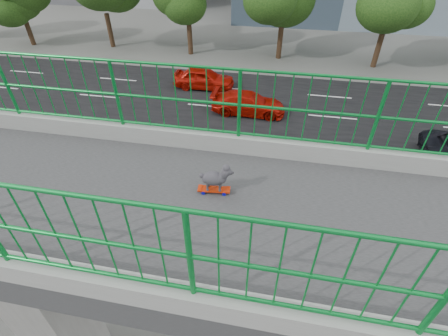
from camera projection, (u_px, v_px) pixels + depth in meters
road at (199, 129)px, 19.26m from camera, size 18.00×90.00×0.02m
footbridge at (13, 248)px, 6.02m from camera, size 3.00×24.00×7.00m
skateboard at (214, 190)px, 4.57m from camera, size 0.18×0.47×0.06m
poodle at (216, 177)px, 4.43m from camera, size 0.23×0.48×0.40m
car_3 at (248, 103)px, 20.47m from camera, size 1.90×4.68×1.36m
car_4 at (204, 78)px, 23.43m from camera, size 1.76×4.39×1.49m
car_5 at (316, 221)px, 12.42m from camera, size 1.69×4.85×1.60m
car_6 at (362, 177)px, 14.61m from camera, size 2.46×5.34×1.48m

